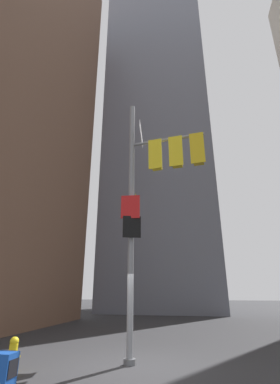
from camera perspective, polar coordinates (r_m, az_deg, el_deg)
The scene contains 5 objects.
ground at distance 9.23m, azimuth -2.23°, elevation -32.51°, with size 120.00×120.00×0.00m, color #2D2D30.
building_mid_block at distance 37.30m, azimuth 4.26°, elevation 11.52°, with size 12.10×12.10×42.95m, color slate.
signal_pole_assembly at distance 9.76m, azimuth 1.74°, elevation 0.24°, with size 3.37×2.65×8.87m.
fire_hydrant at distance 9.09m, azimuth -25.10°, elevation -28.27°, with size 0.33×0.23×0.83m.
newspaper_box at distance 6.79m, azimuth -27.11°, elevation -31.43°, with size 0.45×0.36×0.87m.
Camera 1 is at (2.04, -8.78, 2.00)m, focal length 25.45 mm.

